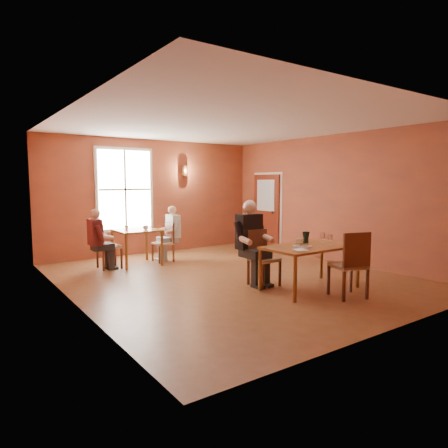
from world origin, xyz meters
TOP-DOWN VIEW (x-y plane):
  - ground at (0.00, 0.00)m, footprint 6.00×7.00m
  - wall_back at (0.00, 3.50)m, footprint 6.00×0.04m
  - wall_front at (0.00, -3.50)m, footprint 6.00×0.04m
  - wall_left at (-3.00, 0.00)m, footprint 0.04×7.00m
  - wall_right at (3.00, 0.00)m, footprint 0.04×7.00m
  - ceiling at (0.00, 0.00)m, footprint 6.00×7.00m
  - window at (-0.80, 3.45)m, footprint 1.36×0.10m
  - door at (2.94, 2.30)m, footprint 0.12×1.04m
  - wall_sconce at (0.90, 3.40)m, footprint 0.16×0.16m
  - main_table at (0.64, -1.52)m, footprint 1.65×0.93m
  - chair_diner_main at (0.14, -0.87)m, footprint 0.45×0.45m
  - diner_main at (0.14, -0.90)m, footprint 0.60×0.60m
  - chair_empty at (0.80, -2.22)m, footprint 0.61×0.61m
  - plate_food at (0.42, -1.55)m, footprint 0.42×0.42m
  - sandwich at (0.48, -1.41)m, footprint 0.11×0.10m
  - goblet_a at (1.10, -1.40)m, footprint 0.08×0.08m
  - goblet_c at (0.99, -1.66)m, footprint 0.08×0.08m
  - menu_stand at (0.81, -1.26)m, footprint 0.14×0.09m
  - knife at (0.63, -1.76)m, footprint 0.21×0.12m
  - napkin at (0.19, -1.73)m, footprint 0.26×0.26m
  - second_table at (-1.03, 2.20)m, footprint 0.92×0.92m
  - chair_diner_white at (-0.38, 2.20)m, footprint 0.41×0.41m
  - diner_white at (-0.35, 2.20)m, footprint 0.51×0.51m
  - chair_diner_maroon at (-1.68, 2.20)m, footprint 0.44×0.44m
  - diner_maroon at (-1.71, 2.20)m, footprint 0.52×0.52m
  - cup_a at (-0.87, 2.07)m, footprint 0.12×0.12m
  - cup_b at (-1.22, 2.33)m, footprint 0.11×0.11m

SIDE VIEW (x-z plane):
  - ground at x=0.00m, z-range -0.01..0.01m
  - main_table at x=0.64m, z-range 0.00..0.77m
  - second_table at x=-1.03m, z-range 0.00..0.81m
  - chair_diner_white at x=-0.38m, z-range 0.00..0.92m
  - chair_diner_maroon at x=-1.68m, z-range 0.00..1.00m
  - chair_diner_main at x=0.14m, z-range 0.00..1.02m
  - chair_empty at x=0.80m, z-range 0.00..1.10m
  - diner_white at x=-0.35m, z-range 0.00..1.28m
  - diner_maroon at x=-1.71m, z-range 0.00..1.29m
  - diner_main at x=0.14m, z-range 0.00..1.51m
  - knife at x=0.63m, z-range 0.77..0.78m
  - napkin at x=0.19m, z-range 0.77..0.78m
  - plate_food at x=0.42m, z-range 0.77..0.82m
  - sandwich at x=0.48m, z-range 0.77..0.89m
  - cup_b at x=-1.22m, z-range 0.81..0.90m
  - cup_a at x=-0.87m, z-range 0.81..0.91m
  - goblet_c at x=0.99m, z-range 0.77..0.97m
  - goblet_a at x=1.10m, z-range 0.77..0.97m
  - menu_stand at x=0.81m, z-range 0.77..0.99m
  - door at x=2.94m, z-range 0.00..2.10m
  - wall_back at x=0.00m, z-range 0.00..3.00m
  - wall_front at x=0.00m, z-range 0.00..3.00m
  - wall_left at x=-3.00m, z-range 0.00..3.00m
  - wall_right at x=3.00m, z-range 0.00..3.00m
  - window at x=-0.80m, z-range 0.72..2.68m
  - wall_sconce at x=0.90m, z-range 2.06..2.34m
  - ceiling at x=0.00m, z-range 2.98..3.02m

